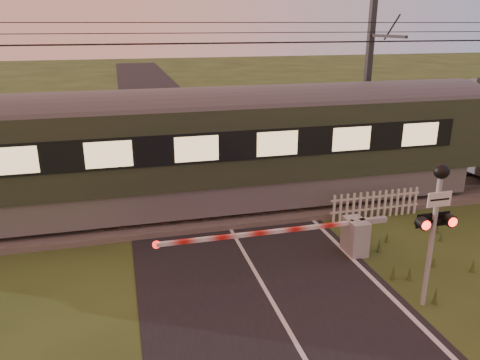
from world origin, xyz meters
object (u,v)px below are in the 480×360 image
object	(u,v)px
crossing_signal	(436,211)
picket_fence	(376,204)
catenary_mast	(368,88)
train	(468,132)
boom_gate	(345,236)

from	to	relation	value
crossing_signal	picket_fence	world-z (taller)	crossing_signal
picket_fence	catenary_mast	distance (m)	5.48
catenary_mast	train	bearing A→B (deg)	-35.65
train	picket_fence	size ratio (longest dim) A/B	12.97
catenary_mast	boom_gate	bearing A→B (deg)	-121.75
boom_gate	crossing_signal	distance (m)	3.27
train	crossing_signal	xyz separation A→B (m)	(-6.31, -6.67, 0.10)
catenary_mast	crossing_signal	bearing A→B (deg)	-109.82
boom_gate	crossing_signal	xyz separation A→B (m)	(0.63, -2.69, 1.74)
boom_gate	picket_fence	distance (m)	2.99
boom_gate	picket_fence	world-z (taller)	boom_gate
picket_fence	catenary_mast	bearing A→B (deg)	67.69
train	catenary_mast	xyz separation A→B (m)	(-3.11, 2.23, 1.46)
train	boom_gate	xyz separation A→B (m)	(-6.94, -3.98, -1.64)
train	boom_gate	world-z (taller)	train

